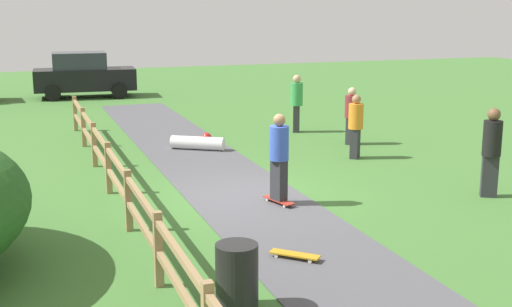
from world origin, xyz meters
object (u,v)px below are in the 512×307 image
(skater_riding, at_px, (279,154))
(parked_car_black, at_px, (84,75))
(bystander_maroon, at_px, (351,113))
(skateboard_loose, at_px, (295,255))
(bystander_green, at_px, (297,101))
(bystander_orange, at_px, (356,124))
(trash_bin, at_px, (237,277))
(skater_fallen, at_px, (198,142))
(bystander_black, at_px, (492,148))

(skater_riding, height_order, parked_car_black, parked_car_black)
(bystander_maroon, distance_m, parked_car_black, 14.20)
(skateboard_loose, bearing_deg, bystander_green, 66.92)
(skateboard_loose, relative_size, bystander_orange, 0.43)
(trash_bin, xyz_separation_m, skater_fallen, (2.11, 9.87, -0.25))
(skater_riding, height_order, bystander_orange, skater_riding)
(skater_riding, xyz_separation_m, skater_fallen, (-0.15, 5.62, -0.83))
(skater_fallen, bearing_deg, skateboard_loose, -94.78)
(skater_riding, relative_size, bystander_orange, 1.09)
(bystander_black, distance_m, bystander_orange, 4.25)
(bystander_black, bearing_deg, parked_car_black, 108.64)
(bystander_black, distance_m, bystander_maroon, 5.82)
(bystander_orange, height_order, parked_car_black, parked_car_black)
(trash_bin, bearing_deg, skater_riding, 61.99)
(skater_fallen, distance_m, bystander_black, 7.96)
(bystander_orange, bearing_deg, bystander_maroon, 65.94)
(skater_fallen, distance_m, bystander_green, 3.96)
(bystander_green, relative_size, bystander_orange, 1.08)
(trash_bin, bearing_deg, bystander_orange, 52.92)
(skateboard_loose, bearing_deg, bystander_maroon, 57.24)
(skater_riding, bearing_deg, bystander_green, 64.52)
(skater_fallen, height_order, bystander_maroon, bystander_maroon)
(trash_bin, xyz_separation_m, bystander_green, (5.67, 11.41, 0.54))
(trash_bin, bearing_deg, skateboard_loose, 44.57)
(skater_fallen, xyz_separation_m, bystander_black, (4.46, -6.54, 0.83))
(skateboard_loose, xyz_separation_m, bystander_maroon, (5.00, 7.77, 0.80))
(parked_car_black, bearing_deg, bystander_maroon, -64.50)
(skater_riding, distance_m, skater_fallen, 5.68)
(skateboard_loose, xyz_separation_m, bystander_green, (4.27, 10.03, 0.90))
(skateboard_loose, relative_size, bystander_maroon, 0.44)
(skater_riding, bearing_deg, bystander_black, -12.13)
(skateboard_loose, distance_m, bystander_orange, 7.48)
(skater_riding, xyz_separation_m, bystander_black, (4.31, -0.93, 0.00))
(skateboard_loose, height_order, parked_car_black, parked_car_black)
(bystander_green, bearing_deg, skater_fallen, -156.66)
(skateboard_loose, distance_m, bystander_black, 5.61)
(skater_fallen, bearing_deg, bystander_green, 23.34)
(skater_riding, height_order, bystander_maroon, skater_riding)
(skater_riding, distance_m, skateboard_loose, 3.15)
(trash_bin, height_order, bystander_orange, bystander_orange)
(trash_bin, distance_m, bystander_maroon, 11.17)
(skateboard_loose, relative_size, parked_car_black, 0.17)
(skateboard_loose, bearing_deg, bystander_black, 20.66)
(bystander_maroon, distance_m, bystander_orange, 1.82)
(skater_riding, distance_m, bystander_green, 7.93)
(skateboard_loose, relative_size, bystander_black, 0.38)
(skater_fallen, bearing_deg, parked_car_black, 98.58)
(skater_riding, height_order, bystander_green, skater_riding)
(trash_bin, bearing_deg, bystander_maroon, 55.03)
(trash_bin, xyz_separation_m, skateboard_loose, (1.40, 1.38, -0.36))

